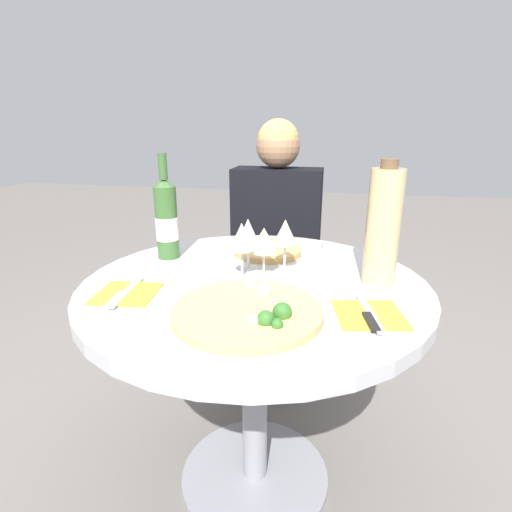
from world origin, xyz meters
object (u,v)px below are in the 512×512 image
Objects in this scene: chair_behind_diner at (278,274)px; wine_bottle at (167,219)px; seated_diner at (274,264)px; tall_carafe at (383,227)px; pizza_large at (249,311)px; dining_table at (255,325)px.

chair_behind_diner is 0.85m from wine_bottle.
chair_behind_diner is 0.17m from seated_diner.
tall_carafe reaches higher than chair_behind_diner.
pizza_large is (0.09, -0.91, 0.21)m from seated_diner.
pizza_large is at bearing -81.17° from dining_table.
seated_diner reaches higher than pizza_large.
seated_diner reaches higher than wine_bottle.
wine_bottle is at bearing 172.20° from tall_carafe.
chair_behind_diner is 1.09m from pizza_large.
tall_carafe is (0.30, 0.27, 0.15)m from pizza_large.
chair_behind_diner is at bearing 94.03° from dining_table.
chair_behind_diner is 0.98m from tall_carafe.
tall_carafe is at bearing 116.93° from chair_behind_diner.
chair_behind_diner is at bearing 69.24° from wine_bottle.
chair_behind_diner is at bearing -90.00° from seated_diner.
seated_diner is at bearing 95.74° from pizza_large.
seated_diner is 0.69m from wine_bottle.
chair_behind_diner is 2.58× the size of wine_bottle.
wine_bottle is 0.66m from tall_carafe.
dining_table is 0.83× the size of seated_diner.
dining_table is at bearing 98.83° from pizza_large.
seated_diner is 0.83m from tall_carafe.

